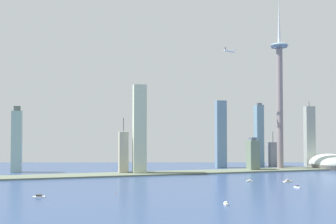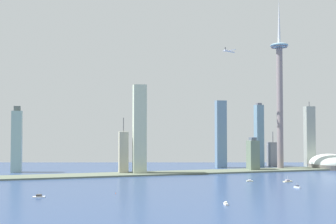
# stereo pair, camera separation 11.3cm
# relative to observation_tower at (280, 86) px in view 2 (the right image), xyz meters

# --- Properties ---
(waterfront_pier) EXTENTS (804.96, 54.24, 3.05)m
(waterfront_pier) POSITION_rel_observation_tower_xyz_m (-227.33, -17.30, -181.03)
(waterfront_pier) COLOR #5C6755
(waterfront_pier) RESTS_ON ground
(observation_tower) EXTENTS (38.94, 38.94, 378.82)m
(observation_tower) POSITION_rel_observation_tower_xyz_m (0.00, 0.00, 0.00)
(observation_tower) COLOR gray
(observation_tower) RESTS_ON ground
(stadium_dome) EXTENTS (91.70, 91.70, 42.92)m
(stadium_dome) POSITION_rel_observation_tower_xyz_m (117.26, -7.69, -173.08)
(stadium_dome) COLOR #68645D
(stadium_dome) RESTS_ON ground
(skyscraper_0) EXTENTS (22.82, 19.90, 80.81)m
(skyscraper_0) POSITION_rel_observation_tower_xyz_m (16.99, 62.87, -154.27)
(skyscraper_0) COLOR gray
(skyscraper_0) RESTS_ON ground
(skyscraper_1) EXTENTS (23.54, 13.93, 151.82)m
(skyscraper_1) POSITION_rel_observation_tower_xyz_m (101.73, 43.63, -112.26)
(skyscraper_1) COLOR #959B91
(skyscraper_1) RESTS_ON ground
(skyscraper_2) EXTENTS (23.39, 15.92, 151.97)m
(skyscraper_2) POSITION_rel_observation_tower_xyz_m (-114.20, 60.61, -106.58)
(skyscraper_2) COLOR slate
(skyscraper_2) RESTS_ON ground
(skyscraper_3) EXTENTS (17.76, 22.29, 111.06)m
(skyscraper_3) POSITION_rel_observation_tower_xyz_m (-342.36, 3.72, -140.82)
(skyscraper_3) COLOR #A9A58E
(skyscraper_3) RESTS_ON ground
(skyscraper_4) EXTENTS (25.35, 19.94, 175.71)m
(skyscraper_4) POSITION_rel_observation_tower_xyz_m (-312.44, -11.24, -94.70)
(skyscraper_4) COLOR beige
(skyscraper_4) RESTS_ON ground
(skyscraper_5) EXTENTS (17.62, 17.50, 147.80)m
(skyscraper_5) POSITION_rel_observation_tower_xyz_m (-20.01, 59.91, -110.08)
(skyscraper_5) COLOR #66899D
(skyscraper_5) RESTS_ON ground
(skyscraper_6) EXTENTS (20.35, 23.40, 70.46)m
(skyscraper_6) POSITION_rel_observation_tower_xyz_m (-70.29, -10.77, -149.47)
(skyscraper_6) COLOR slate
(skyscraper_6) RESTS_ON ground
(skyscraper_7) EXTENTS (20.29, 16.35, 135.51)m
(skyscraper_7) POSITION_rel_observation_tower_xyz_m (-551.82, 81.43, -117.87)
(skyscraper_7) COLOR #8FB2AC
(skyscraper_7) RESTS_ON ground
(boat_0) EXTENTS (16.39, 7.41, 7.37)m
(boat_0) POSITION_rel_observation_tower_xyz_m (-482.33, -220.32, -181.12)
(boat_0) COLOR white
(boat_0) RESTS_ON ground
(boat_1) EXTENTS (4.52, 10.39, 4.06)m
(boat_1) POSITION_rel_observation_tower_xyz_m (-259.39, -324.55, -181.06)
(boat_1) COLOR white
(boat_1) RESTS_ON ground
(boat_2) EXTENTS (17.50, 8.91, 10.44)m
(boat_2) POSITION_rel_observation_tower_xyz_m (-85.57, -172.03, -181.12)
(boat_2) COLOR beige
(boat_2) RESTS_ON ground
(boat_3) EXTENTS (7.09, 10.57, 7.80)m
(boat_3) POSITION_rel_observation_tower_xyz_m (-105.11, -232.10, -180.90)
(boat_3) COLOR white
(boat_3) RESTS_ON ground
(boat_5) EXTENTS (11.33, 6.37, 3.57)m
(boat_5) POSITION_rel_observation_tower_xyz_m (-146.61, -154.14, -181.25)
(boat_5) COLOR beige
(boat_5) RESTS_ON ground
(channel_buoy_2) EXTENTS (1.01, 1.01, 2.02)m
(channel_buoy_2) POSITION_rel_observation_tower_xyz_m (-380.15, -216.40, -181.55)
(channel_buoy_2) COLOR #E54C19
(channel_buoy_2) RESTS_ON ground
(airplane) EXTENTS (32.63, 31.94, 8.65)m
(airplane) POSITION_rel_observation_tower_xyz_m (-103.83, 32.06, 77.73)
(airplane) COLOR silver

